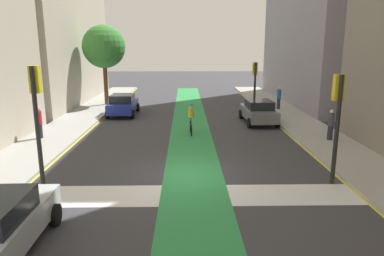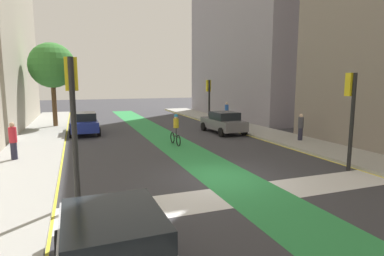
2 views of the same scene
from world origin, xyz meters
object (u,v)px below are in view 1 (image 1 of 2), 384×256
object	(u,v)px
traffic_signal_near_right	(338,108)
car_blue_left_far	(123,104)
street_tree_near	(104,47)
pedestrian_sidewalk_right_b	(279,98)
car_grey_right_far	(259,111)
cyclist_in_lane	(191,118)
traffic_signal_near_left	(36,104)
traffic_signal_far_right	(255,78)
pedestrian_sidewalk_right_a	(331,125)
pedestrian_sidewalk_left_a	(39,122)

from	to	relation	value
traffic_signal_near_right	car_blue_left_far	xyz separation A→B (m)	(-10.22, 13.72, -2.07)
car_blue_left_far	street_tree_near	xyz separation A→B (m)	(-2.12, 4.16, 4.20)
pedestrian_sidewalk_right_b	car_grey_right_far	bearing A→B (deg)	-119.07
cyclist_in_lane	traffic_signal_near_right	bearing A→B (deg)	-55.74
traffic_signal_near_left	traffic_signal_far_right	world-z (taller)	traffic_signal_near_left
cyclist_in_lane	car_blue_left_far	bearing A→B (deg)	129.52
cyclist_in_lane	pedestrian_sidewalk_right_b	bearing A→B (deg)	46.74
traffic_signal_near_right	cyclist_in_lane	distance (m)	9.45
traffic_signal_near_left	car_grey_right_far	xyz separation A→B (m)	(10.14, 10.85, -2.29)
car_grey_right_far	street_tree_near	xyz separation A→B (m)	(-11.71, 7.23, 4.20)
traffic_signal_near_right	cyclist_in_lane	world-z (taller)	traffic_signal_near_right
car_blue_left_far	car_grey_right_far	distance (m)	10.07
pedestrian_sidewalk_right_b	traffic_signal_far_right	bearing A→B (deg)	-156.04
pedestrian_sidewalk_right_a	car_grey_right_far	bearing A→B (deg)	120.13
traffic_signal_far_right	cyclist_in_lane	xyz separation A→B (m)	(-4.97, -6.62, -1.76)
pedestrian_sidewalk_right_a	street_tree_near	world-z (taller)	street_tree_near
car_grey_right_far	traffic_signal_far_right	bearing A→B (deg)	84.05
traffic_signal_far_right	pedestrian_sidewalk_right_b	world-z (taller)	traffic_signal_far_right
street_tree_near	pedestrian_sidewalk_left_a	bearing A→B (deg)	-95.74
traffic_signal_near_right	pedestrian_sidewalk_right_a	world-z (taller)	traffic_signal_near_right
traffic_signal_far_right	pedestrian_sidewalk_right_a	size ratio (longest dim) A/B	2.36
car_blue_left_far	car_grey_right_far	size ratio (longest dim) A/B	0.99
car_blue_left_far	pedestrian_sidewalk_right_b	xyz separation A→B (m)	(12.14, 1.52, 0.27)
car_grey_right_far	pedestrian_sidewalk_right_b	size ratio (longest dim) A/B	2.37
traffic_signal_near_left	car_blue_left_far	distance (m)	14.12
traffic_signal_far_right	street_tree_near	world-z (taller)	street_tree_near
pedestrian_sidewalk_right_b	cyclist_in_lane	bearing A→B (deg)	-133.26
cyclist_in_lane	pedestrian_sidewalk_left_a	bearing A→B (deg)	-171.02
traffic_signal_far_right	pedestrian_sidewalk_left_a	world-z (taller)	traffic_signal_far_right
traffic_signal_near_right	street_tree_near	xyz separation A→B (m)	(-12.33, 17.87, 2.12)
car_grey_right_far	street_tree_near	size ratio (longest dim) A/B	0.64
traffic_signal_far_right	pedestrian_sidewalk_right_b	bearing A→B (deg)	23.96
traffic_signal_far_right	car_grey_right_far	bearing A→B (deg)	-95.95
pedestrian_sidewalk_left_a	cyclist_in_lane	bearing A→B (deg)	8.98
car_blue_left_far	traffic_signal_far_right	bearing A→B (deg)	3.18
pedestrian_sidewalk_right_a	pedestrian_sidewalk_left_a	world-z (taller)	pedestrian_sidewalk_left_a
car_blue_left_far	car_grey_right_far	xyz separation A→B (m)	(9.59, -3.07, 0.00)
pedestrian_sidewalk_right_b	pedestrian_sidewalk_right_a	bearing A→B (deg)	-88.11
traffic_signal_far_right	pedestrian_sidewalk_right_a	xyz separation A→B (m)	(2.49, -8.56, -1.75)
traffic_signal_near_right	pedestrian_sidewalk_right_a	size ratio (longest dim) A/B	2.49
traffic_signal_near_left	traffic_signal_far_right	size ratio (longest dim) A/B	1.14
pedestrian_sidewalk_right_a	cyclist_in_lane	bearing A→B (deg)	165.39
pedestrian_sidewalk_right_a	pedestrian_sidewalk_right_b	bearing A→B (deg)	91.89
car_grey_right_far	cyclist_in_lane	bearing A→B (deg)	-146.84
pedestrian_sidewalk_right_a	pedestrian_sidewalk_left_a	size ratio (longest dim) A/B	0.94
traffic_signal_near_right	street_tree_near	bearing A→B (deg)	124.61
traffic_signal_near_left	pedestrian_sidewalk_right_a	distance (m)	14.44
traffic_signal_near_left	street_tree_near	size ratio (longest dim) A/B	0.66
traffic_signal_far_right	car_blue_left_far	bearing A→B (deg)	-176.82
traffic_signal_near_right	traffic_signal_far_right	bearing A→B (deg)	90.99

